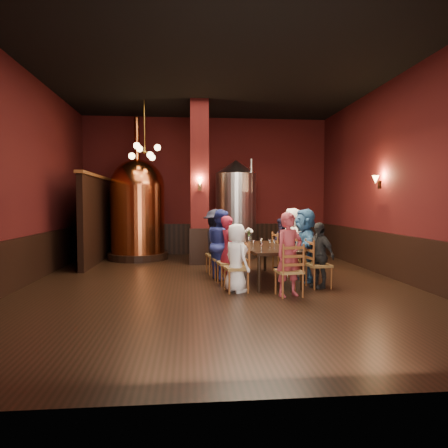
{
  "coord_description": "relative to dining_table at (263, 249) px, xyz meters",
  "views": [
    {
      "loc": [
        -0.61,
        -8.3,
        1.69
      ],
      "look_at": [
        0.15,
        0.2,
        1.24
      ],
      "focal_mm": 32.0,
      "sensor_mm": 36.0,
      "label": 1
    }
  ],
  "objects": [
    {
      "name": "room",
      "position": [
        -1.01,
        -0.29,
        1.56
      ],
      "size": [
        10.0,
        10.02,
        4.5
      ],
      "color": "black",
      "rests_on": "ground"
    },
    {
      "name": "wainscot_right",
      "position": [
        2.95,
        -0.29,
        -0.19
      ],
      "size": [
        0.08,
        9.9,
        1.0
      ],
      "primitive_type": "cube",
      "color": "black",
      "rests_on": "ground"
    },
    {
      "name": "wainscot_back",
      "position": [
        -1.01,
        4.67,
        -0.19
      ],
      "size": [
        7.9,
        0.08,
        1.0
      ],
      "primitive_type": "cube",
      "color": "black",
      "rests_on": "ground"
    },
    {
      "name": "wainscot_left",
      "position": [
        -4.97,
        -0.29,
        -0.19
      ],
      "size": [
        0.08,
        9.9,
        1.0
      ],
      "primitive_type": "cube",
      "color": "black",
      "rests_on": "ground"
    },
    {
      "name": "column",
      "position": [
        -1.31,
        2.51,
        1.56
      ],
      "size": [
        0.58,
        0.58,
        4.5
      ],
      "primitive_type": "cube",
      "color": "#44100E",
      "rests_on": "ground"
    },
    {
      "name": "partition",
      "position": [
        -4.21,
        2.91,
        0.51
      ],
      "size": [
        0.22,
        3.5,
        2.4
      ],
      "primitive_type": "cube",
      "color": "black",
      "rests_on": "ground"
    },
    {
      "name": "pendant_cluster",
      "position": [
        -2.81,
        2.61,
        2.41
      ],
      "size": [
        0.9,
        0.9,
        1.7
      ],
      "primitive_type": null,
      "color": "#A57226",
      "rests_on": "room"
    },
    {
      "name": "sconce_wall",
      "position": [
        2.89,
        0.51,
        1.51
      ],
      "size": [
        0.2,
        0.2,
        0.36
      ],
      "primitive_type": null,
      "rotation": [
        0.0,
        0.0,
        1.57
      ],
      "color": "black",
      "rests_on": "room"
    },
    {
      "name": "sconce_column",
      "position": [
        -1.31,
        2.21,
        1.51
      ],
      "size": [
        0.2,
        0.2,
        0.36
      ],
      "primitive_type": null,
      "rotation": [
        0.0,
        0.0,
        3.14
      ],
      "color": "black",
      "rests_on": "column"
    },
    {
      "name": "dining_table",
      "position": [
        0.0,
        0.0,
        0.0
      ],
      "size": [
        1.3,
        2.51,
        0.75
      ],
      "rotation": [
        0.0,
        0.0,
        0.13
      ],
      "color": "black",
      "rests_on": "ground"
    },
    {
      "name": "chair_0",
      "position": [
        -0.71,
        -1.1,
        -0.23
      ],
      "size": [
        0.52,
        0.52,
        0.92
      ],
      "primitive_type": null,
      "rotation": [
        0.0,
        0.0,
        -1.44
      ],
      "color": "brown",
      "rests_on": "ground"
    },
    {
      "name": "person_0",
      "position": [
        -0.71,
        -1.1,
        -0.04
      ],
      "size": [
        0.65,
        0.75,
        1.3
      ],
      "primitive_type": "imported",
      "rotation": [
        0.0,
        0.0,
        2.03
      ],
      "color": "white",
      "rests_on": "ground"
    },
    {
      "name": "chair_1",
      "position": [
        -0.8,
        -0.44,
        -0.23
      ],
      "size": [
        0.52,
        0.52,
        0.92
      ],
      "primitive_type": null,
      "rotation": [
        0.0,
        0.0,
        -1.44
      ],
      "color": "brown",
      "rests_on": "ground"
    },
    {
      "name": "person_1",
      "position": [
        -0.8,
        -0.44,
        0.03
      ],
      "size": [
        0.4,
        0.56,
        1.43
      ],
      "primitive_type": "imported",
      "rotation": [
        0.0,
        0.0,
        1.69
      ],
      "color": "maroon",
      "rests_on": "ground"
    },
    {
      "name": "chair_2",
      "position": [
        -0.89,
        0.22,
        -0.23
      ],
      "size": [
        0.52,
        0.52,
        0.92
      ],
      "primitive_type": null,
      "rotation": [
        0.0,
        0.0,
        -1.44
      ],
      "color": "brown",
      "rests_on": "ground"
    },
    {
      "name": "person_2",
      "position": [
        -0.89,
        0.22,
        0.09
      ],
      "size": [
        0.57,
        0.83,
        1.55
      ],
      "primitive_type": "imported",
      "rotation": [
        0.0,
        0.0,
        1.86
      ],
      "color": "#2B3791",
      "rests_on": "ground"
    },
    {
      "name": "chair_3",
      "position": [
        -0.97,
        0.88,
        -0.23
      ],
      "size": [
        0.52,
        0.52,
        0.92
      ],
      "primitive_type": null,
      "rotation": [
        0.0,
        0.0,
        -1.44
      ],
      "color": "brown",
      "rests_on": "ground"
    },
    {
      "name": "person_3",
      "position": [
        -0.97,
        0.88,
        0.09
      ],
      "size": [
        0.69,
        1.06,
        1.55
      ],
      "primitive_type": "imported",
      "rotation": [
        0.0,
        0.0,
        1.45
      ],
      "color": "black",
      "rests_on": "ground"
    },
    {
      "name": "chair_4",
      "position": [
        0.97,
        -0.88,
        -0.23
      ],
      "size": [
        0.52,
        0.52,
        0.92
      ],
      "primitive_type": null,
      "rotation": [
        0.0,
        0.0,
        1.7
      ],
      "color": "brown",
      "rests_on": "ground"
    },
    {
      "name": "person_4",
      "position": [
        0.97,
        -0.88,
        -0.03
      ],
      "size": [
        0.63,
        0.83,
        1.31
      ],
      "primitive_type": "imported",
      "rotation": [
        0.0,
        0.0,
        5.18
      ],
      "color": "black",
      "rests_on": "ground"
    },
    {
      "name": "chair_5",
      "position": [
        0.89,
        -0.22,
        -0.23
      ],
      "size": [
        0.52,
        0.52,
        0.92
      ],
      "primitive_type": null,
      "rotation": [
        0.0,
        0.0,
        1.7
      ],
      "color": "brown",
      "rests_on": "ground"
    },
    {
      "name": "person_5",
      "position": [
        0.89,
        -0.22,
        0.1
      ],
      "size": [
        0.55,
        1.48,
        1.57
      ],
      "primitive_type": "imported",
      "rotation": [
        0.0,
        0.0,
        4.66
      ],
      "color": "#2F5D8D",
      "rests_on": "ground"
    },
    {
      "name": "chair_6",
      "position": [
        0.8,
        0.44,
        -0.23
      ],
      "size": [
        0.52,
        0.52,
        0.92
      ],
      "primitive_type": null,
      "rotation": [
        0.0,
        0.0,
        1.7
      ],
      "color": "brown",
      "rests_on": "ground"
    },
    {
      "name": "person_6",
      "position": [
        0.8,
        0.44,
        0.1
      ],
      "size": [
        0.6,
        0.83,
        1.57
      ],
      "primitive_type": "imported",
      "rotation": [
        0.0,
        0.0,
        4.84
      ],
      "color": "white",
      "rests_on": "ground"
    },
    {
      "name": "chair_7",
      "position": [
        0.71,
        1.1,
        -0.23
      ],
      "size": [
        0.52,
        0.52,
        0.92
      ],
      "primitive_type": null,
      "rotation": [
        0.0,
        0.0,
        1.7
      ],
      "color": "brown",
      "rests_on": "ground"
    },
    {
      "name": "person_7",
      "position": [
        0.71,
        1.1,
        -0.02
      ],
      "size": [
        0.51,
        0.72,
        1.33
      ],
      "primitive_type": "imported",
      "rotation": [
        0.0,
        0.0,
        5.03
      ],
      "color": "black",
      "rests_on": "ground"
    },
    {
      "name": "chair_8",
      "position": [
        0.2,
        -1.54,
        -0.23
      ],
      "size": [
        0.52,
        0.52,
        0.92
      ],
      "primitive_type": null,
      "rotation": [
        0.0,
        0.0,
        3.27
      ],
      "color": "brown",
      "rests_on": "ground"
    },
    {
      "name": "person_8",
      "position": [
        0.2,
        -1.54,
        0.07
      ],
      "size": [
        0.65,
        0.55,
        1.52
      ],
      "primitive_type": "imported",
      "rotation": [
        0.0,
        0.0,
        6.69
      ],
      "color": "#9B333C",
      "rests_on": "ground"
    },
    {
      "name": "copper_kettle",
      "position": [
        -3.14,
        3.6,
        0.86
      ],
      "size": [
        1.8,
        1.8,
        4.24
      ],
      "rotation": [
        0.0,
        0.0,
        0.14
      ],
      "color": "black",
      "rests_on": "ground"
    },
    {
      "name": "steel_vessel",
      "position": [
        -0.15,
        3.66,
        0.82
      ],
      "size": [
        1.43,
        1.43,
        3.01
      ],
      "rotation": [
        0.0,
        0.0,
        -0.16
      ],
      "color": "#B2B2B7",
      "rests_on": "ground"
    },
    {
      "name": "rose_vase",
      "position": [
        -0.14,
        0.99,
        0.29
      ],
      "size": [
        0.2,
        0.2,
        0.35
      ],
      "color": "white",
      "rests_on": "dining_table"
    },
    {
      "name": "wine_glass_0",
      "position": [
        -0.2,
        -0.91,
        0.15
      ],
      "size": [
        0.07,
        0.07,
        0.17
      ],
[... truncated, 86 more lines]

